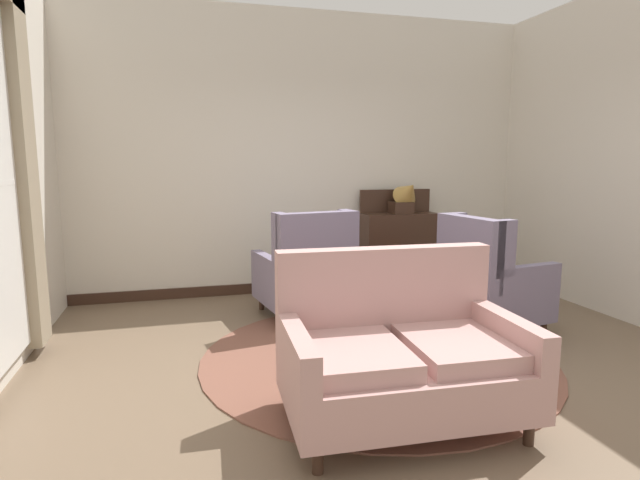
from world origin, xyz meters
name	(u,v)px	position (x,y,z in m)	size (l,w,h in m)	color
ground	(391,372)	(0.00, 0.00, 0.00)	(7.62, 7.62, 0.00)	brown
wall_back	(307,155)	(0.00, 2.60, 1.62)	(5.60, 0.08, 3.24)	silver
wall_right	(622,153)	(2.72, 0.78, 1.62)	(0.08, 3.64, 3.24)	silver
baseboard_back	(308,285)	(0.00, 2.55, 0.06)	(5.44, 0.03, 0.12)	#382319
area_rug	(376,357)	(0.00, 0.30, 0.01)	(2.77, 2.77, 0.01)	brown
coffee_table	(383,302)	(0.09, 0.39, 0.42)	(0.88, 0.88, 0.52)	#382319
porcelain_vase	(380,271)	(0.07, 0.43, 0.67)	(0.14, 0.14, 0.35)	#4C7A66
settee	(400,355)	(-0.23, -0.65, 0.41)	(1.43, 0.94, 1.01)	tan
armchair_near_sideboard	(489,284)	(1.19, 0.60, 0.46)	(0.89, 0.83, 1.07)	slate
armchair_back_corner	(306,275)	(-0.29, 1.44, 0.44)	(0.92, 1.03, 1.09)	slate
side_table	(456,275)	(1.16, 1.11, 0.43)	(0.47, 0.47, 0.71)	#382319
sideboard	(399,246)	(1.07, 2.31, 0.53)	(0.91, 0.35, 1.21)	#382319
gramophone	(407,195)	(1.11, 2.22, 1.15)	(0.34, 0.40, 0.46)	#382319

